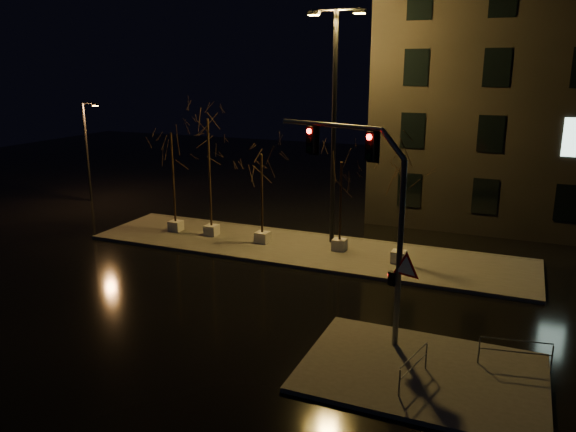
% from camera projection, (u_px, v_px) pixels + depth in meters
% --- Properties ---
extents(ground, '(90.00, 90.00, 0.00)m').
position_uv_depth(ground, '(249.00, 294.00, 22.58)').
color(ground, black).
rests_on(ground, ground).
extents(median, '(22.00, 5.00, 0.15)m').
position_uv_depth(median, '(303.00, 249.00, 27.91)').
color(median, '#46443F').
rests_on(median, ground).
extents(sidewalk_corner, '(7.00, 5.00, 0.15)m').
position_uv_depth(sidewalk_corner, '(422.00, 372.00, 16.64)').
color(sidewalk_corner, '#46443F').
rests_on(sidewalk_corner, ground).
extents(tree_0, '(1.80, 1.80, 5.50)m').
position_uv_depth(tree_0, '(172.00, 155.00, 29.65)').
color(tree_0, '#B5B1A9').
rests_on(tree_0, median).
extents(tree_1, '(1.80, 1.80, 6.33)m').
position_uv_depth(tree_1, '(209.00, 145.00, 28.67)').
color(tree_1, '#B5B1A9').
rests_on(tree_1, median).
extents(tree_2, '(1.80, 1.80, 4.68)m').
position_uv_depth(tree_2, '(262.00, 174.00, 27.76)').
color(tree_2, '#B5B1A9').
rests_on(tree_2, median).
extents(tree_3, '(1.80, 1.80, 4.47)m').
position_uv_depth(tree_3, '(341.00, 182.00, 26.63)').
color(tree_3, '#B5B1A9').
rests_on(tree_3, median).
extents(tree_4, '(1.80, 1.80, 5.09)m').
position_uv_depth(tree_4, '(403.00, 180.00, 24.75)').
color(tree_4, '#B5B1A9').
rests_on(tree_4, median).
extents(traffic_signal_mast, '(5.37, 2.01, 6.93)m').
position_uv_depth(traffic_signal_mast, '(371.00, 202.00, 17.75)').
color(traffic_signal_mast, '#5C5F63').
rests_on(traffic_signal_mast, sidewalk_corner).
extents(streetlight_main, '(2.82, 0.41, 11.31)m').
position_uv_depth(streetlight_main, '(334.00, 113.00, 27.11)').
color(streetlight_main, black).
rests_on(streetlight_main, median).
extents(streetlight_far, '(1.29, 0.23, 6.59)m').
position_uv_depth(streetlight_far, '(88.00, 148.00, 37.33)').
color(streetlight_far, black).
rests_on(streetlight_far, ground).
extents(guard_rail_a, '(2.06, 0.38, 0.90)m').
position_uv_depth(guard_rail_a, '(515.00, 349.00, 16.63)').
color(guard_rail_a, '#5C5F63').
rests_on(guard_rail_a, sidewalk_corner).
extents(guard_rail_b, '(0.47, 1.80, 0.88)m').
position_uv_depth(guard_rail_b, '(414.00, 364.00, 15.86)').
color(guard_rail_b, '#5C5F63').
rests_on(guard_rail_b, sidewalk_corner).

